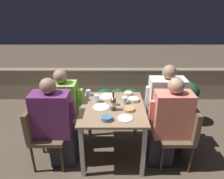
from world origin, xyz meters
The scene contains 25 objects.
ground_plane centered at (0.00, 0.00, 0.00)m, with size 16.00×16.00×0.00m, color brown.
parapet_wall centered at (0.00, 1.80, 0.35)m, with size 9.00×0.18×0.69m.
dining_table centered at (0.00, 0.00, 0.65)m, with size 0.84×0.93×0.76m.
planter_hedge centered at (0.10, 0.86, 0.35)m, with size 0.84×0.47×0.62m.
chair_left_near centered at (-0.91, -0.18, 0.52)m, with size 0.43×0.42×0.85m.
person_purple_stripe centered at (-0.72, -0.18, 0.61)m, with size 0.51×0.26×1.23m.
chair_left_far centered at (-0.86, 0.19, 0.52)m, with size 0.43×0.42×0.85m.
person_green_blouse centered at (-0.66, 0.19, 0.61)m, with size 0.48×0.26×1.21m.
chair_right_near centered at (0.89, -0.18, 0.52)m, with size 0.43×0.42×0.85m.
person_coral_top centered at (0.70, -0.18, 0.61)m, with size 0.51×0.26×1.23m.
chair_right_far centered at (0.90, 0.18, 0.52)m, with size 0.43×0.42×0.85m.
person_white_polo centered at (0.71, 0.18, 0.63)m, with size 0.52×0.26×1.27m.
beer_bottle centered at (0.01, -0.08, 0.85)m, with size 0.07×0.07×0.25m.
plate_0 centered at (-0.15, -0.01, 0.76)m, with size 0.21×0.21×0.01m.
plate_1 centered at (0.15, -0.28, 0.76)m, with size 0.18×0.18×0.01m.
plate_2 centered at (-0.08, 0.31, 0.76)m, with size 0.24×0.24×0.01m.
bowl_0 centered at (-0.07, -0.31, 0.78)m, with size 0.13×0.13×0.05m.
bowl_1 centered at (0.21, -0.09, 0.78)m, with size 0.14×0.14×0.03m.
bowl_2 centered at (0.29, 0.17, 0.78)m, with size 0.16×0.16×0.05m.
bowl_3 centered at (0.23, 0.36, 0.78)m, with size 0.12×0.12×0.05m.
glass_cup_0 centered at (0.16, 0.10, 0.80)m, with size 0.08×0.08×0.09m.
glass_cup_1 centered at (0.01, 0.06, 0.81)m, with size 0.06×0.06×0.11m.
glass_cup_2 centered at (-0.22, 0.15, 0.81)m, with size 0.08×0.08×0.11m.
glass_cup_3 centered at (-0.36, 0.35, 0.80)m, with size 0.07×0.07×0.08m.
potted_plant centered at (1.29, 0.81, 0.48)m, with size 0.38×0.38×0.78m.
Camera 1 is at (-0.01, -2.30, 2.02)m, focal length 32.00 mm.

